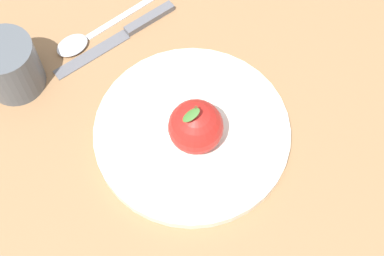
{
  "coord_description": "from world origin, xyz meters",
  "views": [
    {
      "loc": [
        0.3,
        0.22,
        0.68
      ],
      "look_at": [
        0.02,
        0.03,
        0.02
      ],
      "focal_mm": 53.65,
      "sensor_mm": 36.0,
      "label": 1
    }
  ],
  "objects_px": {
    "knife": "(127,33)",
    "spoon": "(85,38)",
    "apple": "(196,127)",
    "cup": "(9,64)",
    "dinner_plate": "(192,132)"
  },
  "relations": [
    {
      "from": "dinner_plate",
      "to": "knife",
      "type": "relative_size",
      "value": 1.32
    },
    {
      "from": "cup",
      "to": "spoon",
      "type": "xyz_separation_m",
      "value": [
        -0.11,
        0.03,
        -0.04
      ]
    },
    {
      "from": "knife",
      "to": "spoon",
      "type": "distance_m",
      "value": 0.06
    },
    {
      "from": "dinner_plate",
      "to": "cup",
      "type": "bearing_deg",
      "value": -74.55
    },
    {
      "from": "dinner_plate",
      "to": "apple",
      "type": "xyz_separation_m",
      "value": [
        0.01,
        0.01,
        0.04
      ]
    },
    {
      "from": "apple",
      "to": "spoon",
      "type": "distance_m",
      "value": 0.24
    },
    {
      "from": "cup",
      "to": "knife",
      "type": "xyz_separation_m",
      "value": [
        -0.15,
        0.08,
        -0.04
      ]
    },
    {
      "from": "cup",
      "to": "spoon",
      "type": "height_order",
      "value": "cup"
    },
    {
      "from": "apple",
      "to": "knife",
      "type": "xyz_separation_m",
      "value": [
        -0.09,
        -0.18,
        -0.05
      ]
    },
    {
      "from": "dinner_plate",
      "to": "apple",
      "type": "height_order",
      "value": "apple"
    },
    {
      "from": "apple",
      "to": "cup",
      "type": "bearing_deg",
      "value": -76.99
    },
    {
      "from": "knife",
      "to": "apple",
      "type": "bearing_deg",
      "value": 63.58
    },
    {
      "from": "knife",
      "to": "spoon",
      "type": "xyz_separation_m",
      "value": [
        0.04,
        -0.04,
        0.0
      ]
    },
    {
      "from": "dinner_plate",
      "to": "spoon",
      "type": "bearing_deg",
      "value": -100.67
    },
    {
      "from": "spoon",
      "to": "apple",
      "type": "bearing_deg",
      "value": 77.77
    }
  ]
}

